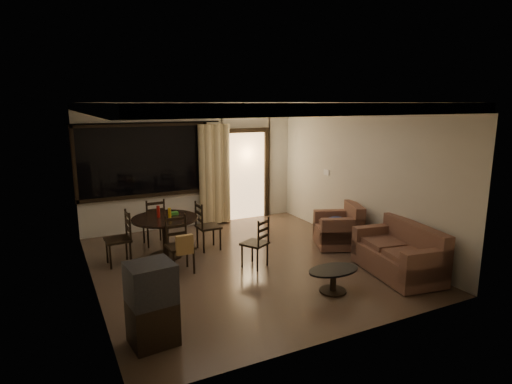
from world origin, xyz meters
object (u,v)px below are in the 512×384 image
dining_table (165,226)px  side_chair (255,252)px  dining_chair_north (154,231)px  dining_chair_east (208,235)px  tv_cabinet (152,304)px  dining_chair_west (119,249)px  coffee_table (333,277)px  dining_chair_south (181,255)px  sofa (401,255)px  armchair (340,229)px

dining_table → side_chair: size_ratio=1.35×
dining_table → dining_chair_north: (-0.03, 0.79, -0.31)m
dining_chair_east → tv_cabinet: bearing=146.7°
dining_chair_west → coffee_table: size_ratio=1.15×
tv_cabinet → dining_chair_south: bearing=58.6°
dining_chair_east → side_chair: bearing=-162.8°
dining_chair_east → sofa: (2.42, -2.59, 0.05)m
dining_chair_east → dining_chair_south: 1.20m
dining_chair_west → sofa: 4.82m
dining_chair_west → sofa: dining_chair_west is taller
dining_chair_north → tv_cabinet: bearing=74.5°
tv_cabinet → sofa: 4.17m
coffee_table → tv_cabinet: bearing=-176.2°
armchair → dining_table: bearing=-174.1°
dining_table → dining_chair_south: dining_table is taller
tv_cabinet → side_chair: (2.16, 1.61, -0.24)m
tv_cabinet → armchair: (4.15, 1.83, -0.16)m
dining_chair_north → sofa: dining_chair_north is taller
dining_chair_south → coffee_table: size_ratio=1.15×
tv_cabinet → dining_chair_north: bearing=70.3°
dining_chair_north → armchair: bearing=149.9°
dining_chair_south → armchair: 3.22m
armchair → coffee_table: armchair is taller
dining_table → coffee_table: (1.85, -2.62, -0.35)m
dining_chair_south → side_chair: 1.27m
armchair → sofa: bearing=-66.9°
dining_chair_west → dining_chair_south: bearing=44.3°
side_chair → sofa: bearing=115.4°
sofa → armchair: (-0.01, 1.59, 0.01)m
dining_chair_west → dining_chair_north: (0.81, 0.81, 0.00)m
armchair → dining_chair_east: bearing=-179.9°
tv_cabinet → side_chair: tv_cabinet is taller
dining_chair_west → armchair: (4.08, -0.95, 0.06)m
dining_chair_south → coffee_table: (1.82, -1.76, -0.06)m
tv_cabinet → side_chair: 2.70m
dining_chair_west → dining_chair_south: (0.86, -0.83, 0.02)m
dining_chair_east → dining_chair_south: (-0.81, -0.88, 0.02)m
dining_chair_east → dining_chair_north: 1.15m
dining_chair_south → sofa: size_ratio=0.57×
dining_table → dining_chair_east: bearing=1.6°
dining_table → dining_chair_east: dining_table is taller
dining_table → dining_chair_west: 0.89m
dining_chair_west → armchair: 4.19m
tv_cabinet → armchair: 4.53m
dining_chair_south → tv_cabinet: (-0.93, -1.95, 0.20)m
dining_chair_east → coffee_table: 2.83m
dining_chair_west → side_chair: (2.09, -1.17, -0.02)m
sofa → side_chair: size_ratio=1.88×
dining_table → dining_chair_west: bearing=-178.2°
side_chair → armchair: bearing=156.1°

